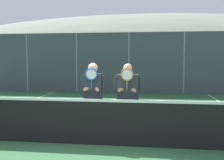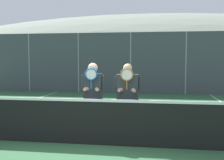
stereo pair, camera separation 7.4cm
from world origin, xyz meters
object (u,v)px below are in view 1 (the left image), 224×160
at_px(car_far_left, 64,73).
at_px(car_left_of_center, 145,73).
at_px(player_leftmost, 93,94).
at_px(player_center_left, 128,95).

height_order(car_far_left, car_left_of_center, car_left_of_center).
bearing_deg(player_leftmost, car_far_left, 110.91).
xyz_separation_m(player_center_left, car_left_of_center, (0.09, 11.29, -0.11)).
xyz_separation_m(player_center_left, car_far_left, (-5.09, 11.22, -0.12)).
bearing_deg(player_center_left, car_left_of_center, 89.55).
bearing_deg(player_center_left, player_leftmost, -179.35).
distance_m(car_far_left, car_left_of_center, 5.18).
relative_size(player_center_left, car_far_left, 0.37).
xyz_separation_m(player_leftmost, car_left_of_center, (0.89, 11.30, -0.12)).
bearing_deg(car_left_of_center, car_far_left, -179.30).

